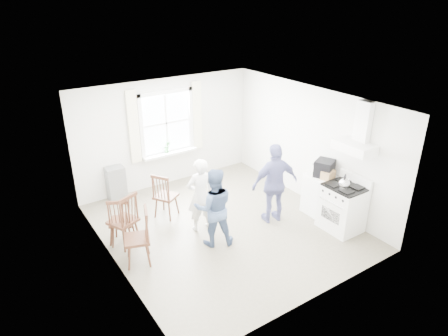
# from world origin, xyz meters

# --- Properties ---
(room_shell) EXTENTS (4.62, 5.12, 2.64)m
(room_shell) POSITION_xyz_m (0.00, 0.00, 1.30)
(room_shell) COLOR #766E5B
(room_shell) RESTS_ON ground
(window_assembly) EXTENTS (1.88, 0.24, 1.70)m
(window_assembly) POSITION_xyz_m (0.00, 2.45, 1.46)
(window_assembly) COLOR white
(window_assembly) RESTS_ON room_shell
(range_hood) EXTENTS (0.45, 0.76, 0.94)m
(range_hood) POSITION_xyz_m (2.07, -1.35, 1.90)
(range_hood) COLOR white
(range_hood) RESTS_ON room_shell
(shelf_unit) EXTENTS (0.40, 0.30, 0.80)m
(shelf_unit) POSITION_xyz_m (-1.40, 2.33, 0.40)
(shelf_unit) COLOR gray
(shelf_unit) RESTS_ON ground
(gas_stove) EXTENTS (0.68, 0.76, 1.12)m
(gas_stove) POSITION_xyz_m (1.91, -1.35, 0.48)
(gas_stove) COLOR white
(gas_stove) RESTS_ON ground
(kettle) EXTENTS (0.22, 0.22, 0.31)m
(kettle) POSITION_xyz_m (1.80, -1.40, 1.05)
(kettle) COLOR silver
(kettle) RESTS_ON gas_stove
(low_cabinet) EXTENTS (0.50, 0.55, 0.90)m
(low_cabinet) POSITION_xyz_m (1.98, -0.65, 0.45)
(low_cabinet) COLOR white
(low_cabinet) RESTS_ON ground
(stereo_stack) EXTENTS (0.49, 0.47, 0.34)m
(stereo_stack) POSITION_xyz_m (2.00, -0.71, 1.07)
(stereo_stack) COLOR black
(stereo_stack) RESTS_ON low_cabinet
(cardboard_box) EXTENTS (0.31, 0.25, 0.18)m
(cardboard_box) POSITION_xyz_m (1.96, -0.86, 0.99)
(cardboard_box) COLOR #987649
(cardboard_box) RESTS_ON low_cabinet
(windsor_chair_a) EXTENTS (0.60, 0.60, 1.09)m
(windsor_chair_a) POSITION_xyz_m (-1.85, 0.43, 0.66)
(windsor_chair_a) COLOR #432315
(windsor_chair_a) RESTS_ON ground
(windsor_chair_b) EXTENTS (0.57, 0.56, 0.99)m
(windsor_chair_b) POSITION_xyz_m (-1.95, 0.51, 0.61)
(windsor_chair_b) COLOR #432315
(windsor_chair_b) RESTS_ON ground
(windsor_chair_c) EXTENTS (0.56, 0.56, 1.05)m
(windsor_chair_c) POSITION_xyz_m (-1.79, -0.17, 0.64)
(windsor_chair_c) COLOR #432315
(windsor_chair_c) RESTS_ON ground
(person_left) EXTENTS (0.62, 0.62, 1.52)m
(person_left) POSITION_xyz_m (-0.43, 0.20, 0.76)
(person_left) COLOR white
(person_left) RESTS_ON ground
(person_mid) EXTENTS (0.98, 0.98, 1.53)m
(person_mid) POSITION_xyz_m (-0.48, -0.37, 0.76)
(person_mid) COLOR #485D86
(person_mid) RESTS_ON ground
(person_right) EXTENTS (1.18, 1.18, 1.70)m
(person_right) POSITION_xyz_m (0.99, -0.35, 0.85)
(person_right) COLOR navy
(person_right) RESTS_ON ground
(potted_plant) EXTENTS (0.21, 0.21, 0.29)m
(potted_plant) POSITION_xyz_m (-0.07, 2.36, 1.00)
(potted_plant) COLOR #347639
(potted_plant) RESTS_ON window_assembly
(windsor_chair_d) EXTENTS (0.58, 0.58, 1.01)m
(windsor_chair_d) POSITION_xyz_m (-0.87, 0.99, 0.62)
(windsor_chair_d) COLOR #432315
(windsor_chair_d) RESTS_ON ground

